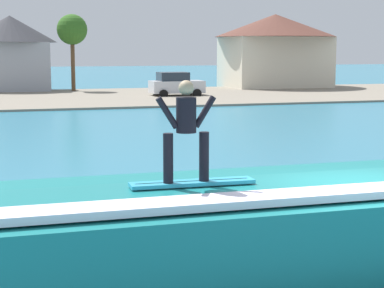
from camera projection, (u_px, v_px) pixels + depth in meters
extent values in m
plane|color=teal|center=(358.00, 267.00, 10.90)|extent=(260.00, 260.00, 0.00)
cube|color=#1B7D7E|center=(230.00, 226.00, 11.10)|extent=(9.21, 3.70, 1.25)
cube|color=#1B7D7E|center=(240.00, 191.00, 10.56)|extent=(7.83, 1.67, 0.14)
cube|color=white|center=(258.00, 199.00, 9.85)|extent=(8.29, 0.67, 0.12)
cube|color=#33A5CC|center=(192.00, 183.00, 10.59)|extent=(2.04, 0.43, 0.06)
cube|color=black|center=(192.00, 181.00, 10.59)|extent=(1.87, 0.09, 0.01)
cylinder|color=black|center=(168.00, 158.00, 10.37)|extent=(0.16, 0.16, 0.79)
cylinder|color=black|center=(204.00, 156.00, 10.55)|extent=(0.16, 0.16, 0.79)
cylinder|color=black|center=(186.00, 115.00, 10.36)|extent=(0.32, 0.32, 0.56)
sphere|color=tan|center=(186.00, 88.00, 10.30)|extent=(0.24, 0.24, 0.24)
cylinder|color=black|center=(167.00, 113.00, 10.27)|extent=(0.38, 0.10, 0.52)
cylinder|color=black|center=(205.00, 112.00, 10.45)|extent=(0.38, 0.10, 0.52)
cube|color=gray|center=(72.00, 98.00, 47.95)|extent=(120.00, 18.63, 0.13)
cube|color=silver|center=(177.00, 87.00, 49.42)|extent=(3.94, 1.95, 0.90)
cube|color=#262D38|center=(173.00, 76.00, 49.23)|extent=(2.17, 1.76, 0.64)
cylinder|color=black|center=(189.00, 92.00, 50.83)|extent=(0.64, 0.22, 0.64)
cylinder|color=black|center=(197.00, 93.00, 48.89)|extent=(0.64, 0.22, 0.64)
cylinder|color=black|center=(157.00, 92.00, 50.09)|extent=(0.64, 0.22, 0.64)
cylinder|color=black|center=(164.00, 94.00, 48.15)|extent=(0.64, 0.22, 0.64)
cube|color=beige|center=(275.00, 63.00, 60.62)|extent=(8.96, 6.55, 4.67)
cone|color=brown|center=(275.00, 26.00, 60.14)|extent=(11.11, 11.11, 2.05)
cube|color=#9EA3AD|center=(11.00, 67.00, 55.79)|extent=(6.02, 6.28, 4.14)
cone|color=#2D2D33|center=(10.00, 29.00, 55.34)|extent=(7.79, 7.79, 2.22)
cylinder|color=brown|center=(73.00, 66.00, 54.59)|extent=(0.33, 0.33, 4.41)
sphere|color=#31611F|center=(72.00, 29.00, 54.17)|extent=(2.50, 2.50, 2.50)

